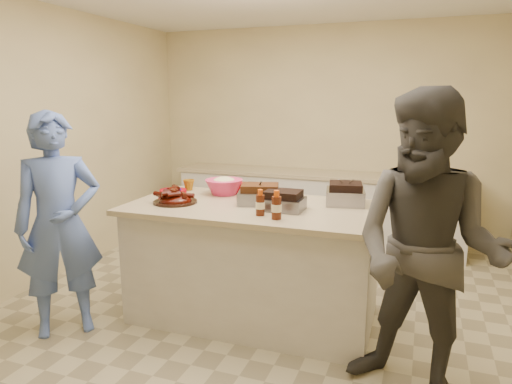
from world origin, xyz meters
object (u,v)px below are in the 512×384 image
(bbq_bottle_a, at_px, (260,215))
(mustard_bottle, at_px, (244,197))
(guest_blue, at_px, (69,329))
(rib_platter, at_px, (175,203))
(island, at_px, (254,316))
(bbq_bottle_b, at_px, (276,219))
(coleslaw_bowl, at_px, (224,194))
(roasting_pan, at_px, (345,204))
(plastic_cup, at_px, (189,190))

(bbq_bottle_a, relative_size, mustard_bottle, 1.63)
(guest_blue, bearing_deg, rib_platter, -2.76)
(island, relative_size, bbq_bottle_a, 10.54)
(bbq_bottle_b, xyz_separation_m, mustard_bottle, (-0.49, 0.59, 0.00))
(island, distance_m, coleslaw_bowl, 1.09)
(roasting_pan, bearing_deg, island, -166.90)
(rib_platter, distance_m, bbq_bottle_a, 0.80)
(rib_platter, relative_size, bbq_bottle_b, 1.73)
(rib_platter, xyz_separation_m, plastic_cup, (-0.15, 0.51, 0.00))
(mustard_bottle, height_order, plastic_cup, mustard_bottle)
(rib_platter, bearing_deg, roasting_pan, 18.50)
(bbq_bottle_a, bearing_deg, guest_blue, -162.97)
(bbq_bottle_b, distance_m, plastic_cup, 1.29)
(mustard_bottle, distance_m, guest_blue, 1.78)
(roasting_pan, xyz_separation_m, guest_blue, (-1.99, -1.03, -0.96))
(coleslaw_bowl, distance_m, mustard_bottle, 0.21)
(rib_platter, distance_m, bbq_bottle_b, 0.96)
(roasting_pan, xyz_separation_m, plastic_cup, (-1.47, 0.07, 0.00))
(guest_blue, bearing_deg, bbq_bottle_b, -30.11)
(coleslaw_bowl, height_order, guest_blue, coleslaw_bowl)
(bbq_bottle_b, height_order, mustard_bottle, bbq_bottle_b)
(guest_blue, bearing_deg, island, -14.73)
(mustard_bottle, bearing_deg, bbq_bottle_b, -50.42)
(rib_platter, height_order, plastic_cup, rib_platter)
(bbq_bottle_b, bearing_deg, rib_platter, 168.22)
(rib_platter, relative_size, bbq_bottle_a, 1.87)
(bbq_bottle_a, bearing_deg, rib_platter, 170.27)
(island, distance_m, bbq_bottle_a, 1.01)
(coleslaw_bowl, distance_m, plastic_cup, 0.39)
(mustard_bottle, xyz_separation_m, guest_blue, (-1.12, -0.98, -0.96))
(island, xyz_separation_m, roasting_pan, (0.68, 0.30, 0.96))
(plastic_cup, height_order, guest_blue, plastic_cup)
(roasting_pan, relative_size, guest_blue, 0.18)
(coleslaw_bowl, xyz_separation_m, plastic_cup, (-0.39, 0.06, 0.00))
(plastic_cup, distance_m, guest_blue, 1.55)
(coleslaw_bowl, bearing_deg, roasting_pan, -0.28)
(roasting_pan, relative_size, bbq_bottle_a, 1.57)
(rib_platter, distance_m, guest_blue, 1.31)
(coleslaw_bowl, height_order, bbq_bottle_a, coleslaw_bowl)
(rib_platter, height_order, bbq_bottle_a, bbq_bottle_a)
(bbq_bottle_a, relative_size, plastic_cup, 1.82)
(roasting_pan, bearing_deg, rib_platter, -172.14)
(plastic_cup, bearing_deg, roasting_pan, -2.55)
(island, relative_size, coleslaw_bowl, 6.06)
(roasting_pan, height_order, bbq_bottle_a, bbq_bottle_a)
(bbq_bottle_b, distance_m, mustard_bottle, 0.77)
(rib_platter, xyz_separation_m, bbq_bottle_b, (0.94, -0.20, 0.00))
(plastic_cup, xyz_separation_m, guest_blue, (-0.53, -1.09, -0.96))
(rib_platter, bearing_deg, bbq_bottle_b, -11.78)
(roasting_pan, xyz_separation_m, bbq_bottle_a, (-0.53, -0.58, 0.00))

